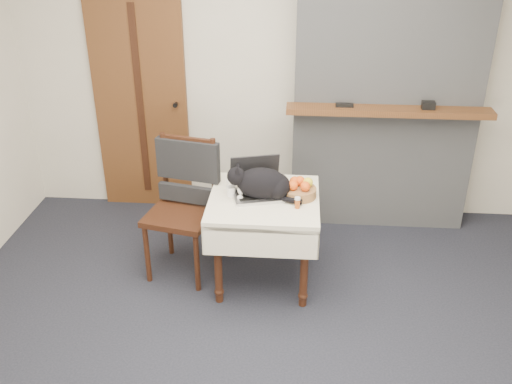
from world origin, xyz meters
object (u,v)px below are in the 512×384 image
Objects in this scene: pill_bottle at (297,203)px; chair at (185,188)px; cream_jar at (231,191)px; side_table at (264,211)px; laptop at (257,185)px; fruit_basket at (300,189)px; door at (141,102)px; cat at (263,184)px.

chair is at bearing 160.39° from pill_bottle.
cream_jar is 0.88× the size of pill_bottle.
chair is at bearing 165.03° from side_table.
side_table is 0.32m from pill_bottle.
chair reaches higher than laptop.
fruit_basket is (0.25, 0.04, 0.17)m from side_table.
fruit_basket is at bearing -38.06° from door.
side_table is at bearing -63.36° from laptop.
door is 24.34× the size of pill_bottle.
cat reaches higher than side_table.
pill_bottle is at bearing -7.10° from chair.
laptop reaches higher than pill_bottle.
cat is at bearing -4.16° from cream_jar.
cat reaches higher than fruit_basket.
side_table is at bearing -171.41° from fruit_basket.
cat is 0.24m from cream_jar.
door is at bearing 120.61° from laptop.
laptop is (1.11, -1.08, -0.23)m from door.
cream_jar is at bearing 177.73° from side_table.
laptop reaches higher than fruit_basket.
fruit_basket is at bearing 4.29° from chair.
door is 27.71× the size of cream_jar.
pill_bottle is 0.89m from chair.
chair is (-0.84, 0.30, -0.07)m from pill_bottle.
fruit_basket is (0.31, -0.03, -0.01)m from laptop.
cat is 2.26× the size of fruit_basket.
pill_bottle is (0.24, -0.13, -0.07)m from cat.
laptop is 0.31m from fruit_basket.
laptop is 0.40× the size of chair.
door is 1.65m from cat.
chair is at bearing 171.78° from fruit_basket.
door is 3.69× the size of cat.
pill_bottle is at bearing -49.54° from laptop.
cream_jar is 0.49m from fruit_basket.
side_table is 10.81× the size of cream_jar.
cream_jar is at bearing 162.74° from pill_bottle.
door reaches higher than side_table.
fruit_basket is 0.23× the size of chair.
door is at bearing 137.51° from pill_bottle.
cat is 0.63m from chair.
laptop is at bearing 145.53° from pill_bottle.
cat is 6.59× the size of pill_bottle.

